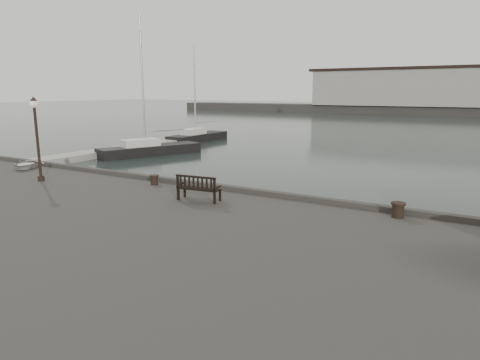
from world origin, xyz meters
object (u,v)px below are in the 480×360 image
(bench, at_px, (199,193))
(yacht_d, at_px, (198,139))
(yacht_c, at_px, (150,152))
(bollard_right, at_px, (398,210))
(dinghy, at_px, (26,164))
(lamp_post, at_px, (36,127))
(bollard_left, at_px, (154,180))

(bench, relative_size, yacht_d, 0.15)
(yacht_c, bearing_deg, bench, -21.75)
(bollard_right, distance_m, yacht_d, 34.95)
(dinghy, height_order, yacht_c, yacht_c)
(lamp_post, bearing_deg, bollard_left, 21.44)
(bench, xyz_separation_m, yacht_c, (-16.13, 15.36, -1.59))
(bench, xyz_separation_m, yacht_d, (-18.70, 25.74, -1.61))
(yacht_c, height_order, yacht_d, yacht_c)
(bench, bearing_deg, lamp_post, 177.69)
(bollard_left, relative_size, bollard_right, 0.86)
(lamp_post, distance_m, dinghy, 4.16)
(bollard_right, height_order, yacht_d, yacht_d)
(lamp_post, height_order, yacht_c, yacht_c)
(lamp_post, distance_m, yacht_d, 28.78)
(bollard_right, height_order, yacht_c, yacht_c)
(bollard_left, relative_size, yacht_c, 0.03)
(lamp_post, bearing_deg, dinghy, 155.22)
(bench, distance_m, bollard_right, 6.47)
(bench, bearing_deg, dinghy, 168.41)
(bollard_right, distance_m, lamp_post, 14.34)
(lamp_post, bearing_deg, yacht_c, 117.68)
(bollard_right, bearing_deg, yacht_d, 135.78)
(bollard_left, bearing_deg, bollard_right, 1.13)
(bench, xyz_separation_m, bollard_right, (6.32, 1.39, -0.05))
(bollard_right, xyz_separation_m, dinghy, (-17.36, -0.50, -0.01))
(bollard_right, distance_m, dinghy, 17.36)
(lamp_post, bearing_deg, bollard_right, 8.17)
(bench, relative_size, lamp_post, 0.45)
(lamp_post, height_order, yacht_d, yacht_d)
(dinghy, bearing_deg, bench, -41.14)
(bollard_right, height_order, dinghy, bollard_right)
(lamp_post, xyz_separation_m, dinghy, (-3.30, 1.52, -2.03))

